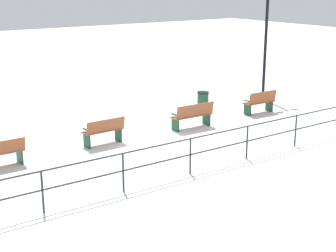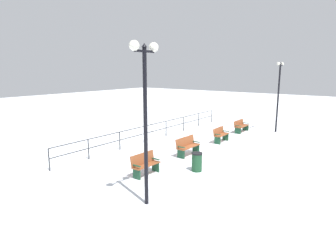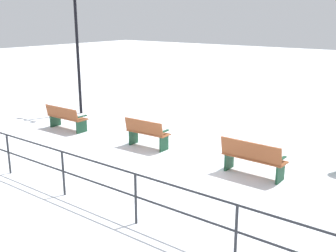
{
  "view_description": "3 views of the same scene",
  "coord_description": "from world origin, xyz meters",
  "px_view_note": "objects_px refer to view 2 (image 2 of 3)",
  "views": [
    {
      "loc": [
        -14.08,
        9.19,
        5.14
      ],
      "look_at": [
        -2.25,
        0.82,
        1.0
      ],
      "focal_mm": 54.94,
      "sensor_mm": 36.0,
      "label": 1
    },
    {
      "loc": [
        7.74,
        -14.05,
        4.37
      ],
      "look_at": [
        -1.51,
        -1.59,
        1.35
      ],
      "focal_mm": 31.12,
      "sensor_mm": 36.0,
      "label": 2
    },
    {
      "loc": [
        -8.89,
        -5.82,
        3.85
      ],
      "look_at": [
        -1.51,
        -0.19,
        1.33
      ],
      "focal_mm": 43.72,
      "sensor_mm": 36.0,
      "label": 3
    }
  ],
  "objects_px": {
    "bench_fourth": "(241,126)",
    "trash_bin": "(197,162)",
    "bench_nearest": "(145,164)",
    "bench_third": "(221,134)",
    "lamppost_near": "(145,93)",
    "lamppost_middle": "(279,87)",
    "bench_second": "(187,146)"
  },
  "relations": [
    {
      "from": "bench_nearest",
      "to": "bench_fourth",
      "type": "relative_size",
      "value": 0.87
    },
    {
      "from": "bench_nearest",
      "to": "lamppost_middle",
      "type": "xyz_separation_m",
      "value": [
        1.81,
        12.05,
        2.67
      ]
    },
    {
      "from": "bench_third",
      "to": "bench_fourth",
      "type": "bearing_deg",
      "value": 90.96
    },
    {
      "from": "bench_nearest",
      "to": "bench_second",
      "type": "bearing_deg",
      "value": 94.48
    },
    {
      "from": "bench_nearest",
      "to": "lamppost_near",
      "type": "xyz_separation_m",
      "value": [
        1.81,
        -2.01,
        3.19
      ]
    },
    {
      "from": "bench_third",
      "to": "bench_fourth",
      "type": "xyz_separation_m",
      "value": [
        -0.16,
        3.51,
        -0.03
      ]
    },
    {
      "from": "bench_nearest",
      "to": "bench_third",
      "type": "relative_size",
      "value": 1.0
    },
    {
      "from": "bench_fourth",
      "to": "lamppost_near",
      "type": "height_order",
      "value": "lamppost_near"
    },
    {
      "from": "trash_bin",
      "to": "bench_nearest",
      "type": "bearing_deg",
      "value": -131.78
    },
    {
      "from": "bench_fourth",
      "to": "lamppost_middle",
      "type": "bearing_deg",
      "value": 37.3
    },
    {
      "from": "bench_nearest",
      "to": "trash_bin",
      "type": "relative_size",
      "value": 1.66
    },
    {
      "from": "lamppost_near",
      "to": "bench_third",
      "type": "bearing_deg",
      "value": 101.4
    },
    {
      "from": "bench_second",
      "to": "bench_fourth",
      "type": "xyz_separation_m",
      "value": [
        -0.02,
        7.01,
        -0.04
      ]
    },
    {
      "from": "bench_fourth",
      "to": "trash_bin",
      "type": "height_order",
      "value": "bench_fourth"
    },
    {
      "from": "lamppost_middle",
      "to": "trash_bin",
      "type": "height_order",
      "value": "lamppost_middle"
    },
    {
      "from": "lamppost_middle",
      "to": "trash_bin",
      "type": "bearing_deg",
      "value": -91.66
    },
    {
      "from": "bench_nearest",
      "to": "bench_second",
      "type": "distance_m",
      "value": 3.51
    },
    {
      "from": "bench_third",
      "to": "trash_bin",
      "type": "bearing_deg",
      "value": -75.8
    },
    {
      "from": "bench_second",
      "to": "bench_fourth",
      "type": "height_order",
      "value": "bench_second"
    },
    {
      "from": "bench_nearest",
      "to": "trash_bin",
      "type": "height_order",
      "value": "bench_nearest"
    },
    {
      "from": "bench_nearest",
      "to": "lamppost_near",
      "type": "bearing_deg",
      "value": -45.85
    },
    {
      "from": "lamppost_near",
      "to": "trash_bin",
      "type": "relative_size",
      "value": 6.27
    },
    {
      "from": "bench_nearest",
      "to": "lamppost_near",
      "type": "relative_size",
      "value": 0.27
    },
    {
      "from": "bench_nearest",
      "to": "bench_fourth",
      "type": "xyz_separation_m",
      "value": [
        -0.17,
        10.52,
        -0.03
      ]
    },
    {
      "from": "bench_second",
      "to": "bench_nearest",
      "type": "bearing_deg",
      "value": -86.49
    },
    {
      "from": "bench_fourth",
      "to": "trash_bin",
      "type": "relative_size",
      "value": 1.92
    },
    {
      "from": "bench_second",
      "to": "bench_third",
      "type": "distance_m",
      "value": 3.51
    },
    {
      "from": "bench_second",
      "to": "bench_third",
      "type": "relative_size",
      "value": 1.16
    },
    {
      "from": "bench_nearest",
      "to": "bench_second",
      "type": "height_order",
      "value": "bench_second"
    },
    {
      "from": "bench_third",
      "to": "lamppost_near",
      "type": "height_order",
      "value": "lamppost_near"
    },
    {
      "from": "bench_nearest",
      "to": "bench_third",
      "type": "distance_m",
      "value": 7.01
    },
    {
      "from": "lamppost_near",
      "to": "lamppost_middle",
      "type": "height_order",
      "value": "lamppost_near"
    }
  ]
}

